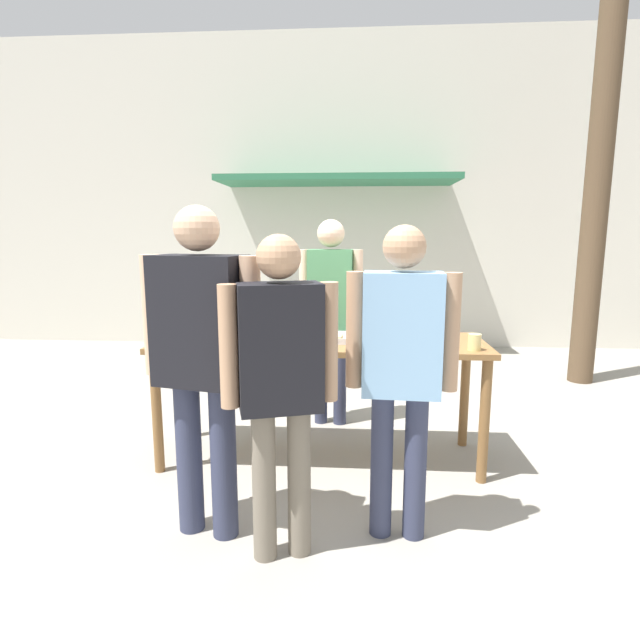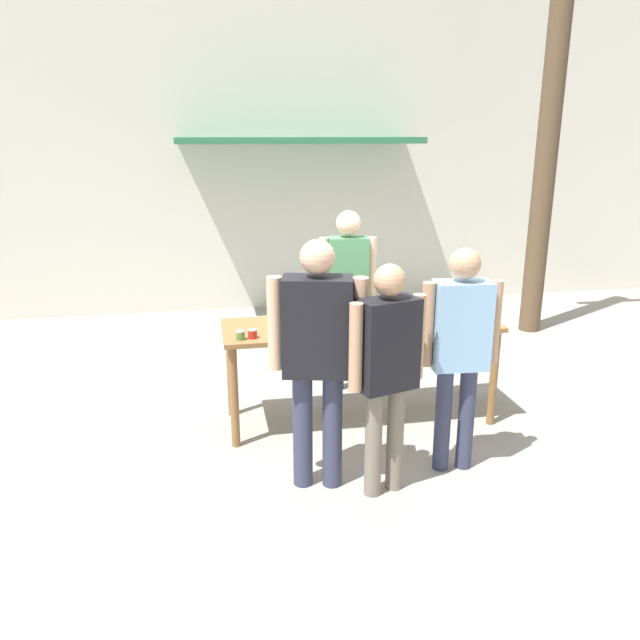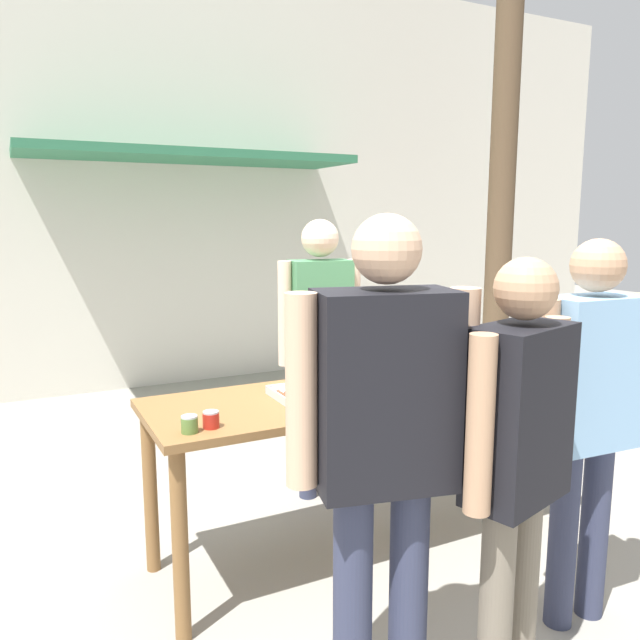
{
  "view_description": "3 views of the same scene",
  "coord_description": "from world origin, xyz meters",
  "px_view_note": "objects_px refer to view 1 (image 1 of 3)",
  "views": [
    {
      "loc": [
        0.25,
        -3.55,
        1.67
      ],
      "look_at": [
        0.0,
        0.0,
        1.06
      ],
      "focal_mm": 28.0,
      "sensor_mm": 36.0,
      "label": 1
    },
    {
      "loc": [
        -1.3,
        -5.01,
        2.5
      ],
      "look_at": [
        -0.36,
        0.0,
        0.96
      ],
      "focal_mm": 35.0,
      "sensor_mm": 36.0,
      "label": 2
    },
    {
      "loc": [
        -1.69,
        -2.75,
        1.81
      ],
      "look_at": [
        0.04,
        0.71,
        1.17
      ],
      "focal_mm": 35.0,
      "sensor_mm": 36.0,
      "label": 3
    }
  ],
  "objects_px": {
    "food_tray_sausages": "(271,338)",
    "person_customer_with_cup": "(401,357)",
    "condiment_jar_ketchup": "(181,340)",
    "utility_pole": "(602,131)",
    "food_tray_buns": "(350,338)",
    "condiment_jar_mustard": "(166,340)",
    "person_customer_waiting_in_line": "(280,371)",
    "beer_cup": "(474,342)",
    "person_customer_holding_hotdog": "(202,347)",
    "person_server_behind_table": "(331,302)"
  },
  "relations": [
    {
      "from": "food_tray_sausages",
      "to": "person_customer_with_cup",
      "type": "height_order",
      "value": "person_customer_with_cup"
    },
    {
      "from": "person_customer_with_cup",
      "to": "condiment_jar_ketchup",
      "type": "bearing_deg",
      "value": -22.63
    },
    {
      "from": "food_tray_sausages",
      "to": "utility_pole",
      "type": "distance_m",
      "value": 4.31
    },
    {
      "from": "person_customer_with_cup",
      "to": "utility_pole",
      "type": "xyz_separation_m",
      "value": [
        2.36,
        3.16,
        1.72
      ]
    },
    {
      "from": "food_tray_buns",
      "to": "condiment_jar_mustard",
      "type": "distance_m",
      "value": 1.31
    },
    {
      "from": "food_tray_buns",
      "to": "person_customer_waiting_in_line",
      "type": "relative_size",
      "value": 0.24
    },
    {
      "from": "utility_pole",
      "to": "person_customer_waiting_in_line",
      "type": "bearing_deg",
      "value": -131.39
    },
    {
      "from": "food_tray_buns",
      "to": "person_customer_with_cup",
      "type": "distance_m",
      "value": 1.01
    },
    {
      "from": "food_tray_sausages",
      "to": "food_tray_buns",
      "type": "relative_size",
      "value": 0.94
    },
    {
      "from": "condiment_jar_ketchup",
      "to": "person_customer_with_cup",
      "type": "distance_m",
      "value": 1.63
    },
    {
      "from": "beer_cup",
      "to": "utility_pole",
      "type": "height_order",
      "value": "utility_pole"
    },
    {
      "from": "food_tray_buns",
      "to": "person_customer_holding_hotdog",
      "type": "distance_m",
      "value": 1.29
    },
    {
      "from": "condiment_jar_ketchup",
      "to": "utility_pole",
      "type": "bearing_deg",
      "value": 32.53
    },
    {
      "from": "condiment_jar_ketchup",
      "to": "person_customer_waiting_in_line",
      "type": "xyz_separation_m",
      "value": [
        0.84,
        -0.94,
        0.05
      ]
    },
    {
      "from": "condiment_jar_mustard",
      "to": "beer_cup",
      "type": "bearing_deg",
      "value": 0.21
    },
    {
      "from": "person_server_behind_table",
      "to": "condiment_jar_ketchup",
      "type": "bearing_deg",
      "value": -131.2
    },
    {
      "from": "person_customer_holding_hotdog",
      "to": "person_customer_with_cup",
      "type": "distance_m",
      "value": 1.07
    },
    {
      "from": "condiment_jar_mustard",
      "to": "person_customer_holding_hotdog",
      "type": "relative_size",
      "value": 0.04
    },
    {
      "from": "food_tray_buns",
      "to": "condiment_jar_ketchup",
      "type": "relative_size",
      "value": 5.4
    },
    {
      "from": "person_server_behind_table",
      "to": "person_customer_with_cup",
      "type": "xyz_separation_m",
      "value": [
        0.46,
        -1.67,
        -0.06
      ]
    },
    {
      "from": "beer_cup",
      "to": "utility_pole",
      "type": "distance_m",
      "value": 3.53
    },
    {
      "from": "food_tray_buns",
      "to": "condiment_jar_ketchup",
      "type": "distance_m",
      "value": 1.2
    },
    {
      "from": "person_customer_holding_hotdog",
      "to": "person_customer_waiting_in_line",
      "type": "relative_size",
      "value": 1.09
    },
    {
      "from": "person_customer_with_cup",
      "to": "utility_pole",
      "type": "relative_size",
      "value": 0.32
    },
    {
      "from": "condiment_jar_mustard",
      "to": "utility_pole",
      "type": "relative_size",
      "value": 0.01
    },
    {
      "from": "person_customer_waiting_in_line",
      "to": "person_server_behind_table",
      "type": "bearing_deg",
      "value": -111.38
    },
    {
      "from": "person_customer_holding_hotdog",
      "to": "person_server_behind_table",
      "type": "bearing_deg",
      "value": -96.93
    },
    {
      "from": "food_tray_sausages",
      "to": "person_server_behind_table",
      "type": "relative_size",
      "value": 0.21
    },
    {
      "from": "food_tray_buns",
      "to": "utility_pole",
      "type": "bearing_deg",
      "value": 39.8
    },
    {
      "from": "food_tray_buns",
      "to": "condiment_jar_ketchup",
      "type": "height_order",
      "value": "condiment_jar_ketchup"
    },
    {
      "from": "food_tray_buns",
      "to": "beer_cup",
      "type": "bearing_deg",
      "value": -16.79
    },
    {
      "from": "person_server_behind_table",
      "to": "person_customer_with_cup",
      "type": "bearing_deg",
      "value": -69.28
    },
    {
      "from": "beer_cup",
      "to": "person_customer_with_cup",
      "type": "bearing_deg",
      "value": -127.7
    },
    {
      "from": "beer_cup",
      "to": "person_customer_waiting_in_line",
      "type": "height_order",
      "value": "person_customer_waiting_in_line"
    },
    {
      "from": "person_server_behind_table",
      "to": "person_customer_with_cup",
      "type": "distance_m",
      "value": 1.73
    },
    {
      "from": "person_server_behind_table",
      "to": "food_tray_buns",
      "type": "bearing_deg",
      "value": -70.39
    },
    {
      "from": "person_customer_holding_hotdog",
      "to": "utility_pole",
      "type": "distance_m",
      "value": 4.98
    },
    {
      "from": "person_customer_holding_hotdog",
      "to": "food_tray_buns",
      "type": "bearing_deg",
      "value": -115.5
    },
    {
      "from": "food_tray_sausages",
      "to": "utility_pole",
      "type": "relative_size",
      "value": 0.07
    },
    {
      "from": "condiment_jar_ketchup",
      "to": "person_server_behind_table",
      "type": "xyz_separation_m",
      "value": [
        1.0,
        0.95,
        0.15
      ]
    },
    {
      "from": "person_customer_holding_hotdog",
      "to": "person_customer_waiting_in_line",
      "type": "bearing_deg",
      "value": 171.2
    },
    {
      "from": "person_customer_with_cup",
      "to": "condiment_jar_mustard",
      "type": "bearing_deg",
      "value": -20.57
    },
    {
      "from": "condiment_jar_mustard",
      "to": "person_server_behind_table",
      "type": "relative_size",
      "value": 0.04
    },
    {
      "from": "food_tray_buns",
      "to": "person_customer_waiting_in_line",
      "type": "distance_m",
      "value": 1.23
    },
    {
      "from": "person_server_behind_table",
      "to": "person_customer_holding_hotdog",
      "type": "distance_m",
      "value": 1.82
    },
    {
      "from": "condiment_jar_mustard",
      "to": "food_tray_buns",
      "type": "bearing_deg",
      "value": 11.37
    },
    {
      "from": "condiment_jar_mustard",
      "to": "person_customer_holding_hotdog",
      "type": "xyz_separation_m",
      "value": [
        0.49,
        -0.75,
        0.13
      ]
    },
    {
      "from": "beer_cup",
      "to": "person_customer_holding_hotdog",
      "type": "xyz_separation_m",
      "value": [
        -1.62,
        -0.75,
        0.11
      ]
    },
    {
      "from": "person_customer_with_cup",
      "to": "person_customer_waiting_in_line",
      "type": "relative_size",
      "value": 1.03
    },
    {
      "from": "condiment_jar_ketchup",
      "to": "person_customer_holding_hotdog",
      "type": "relative_size",
      "value": 0.04
    }
  ]
}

